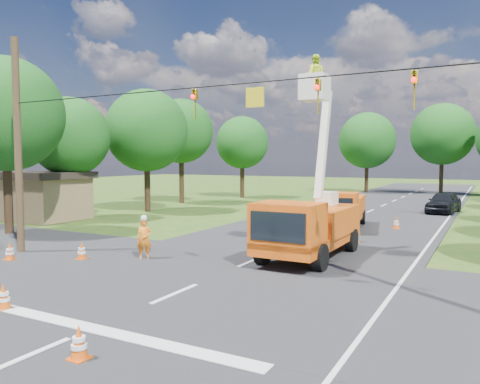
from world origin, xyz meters
The scene contains 26 objects.
ground centered at (0.00, 20.00, 0.00)m, with size 140.00×140.00×0.00m, color #254B16.
road_main centered at (0.00, 20.00, 0.00)m, with size 12.00×100.00×0.06m, color black.
road_cross centered at (0.00, 2.00, 0.00)m, with size 56.00×10.00×0.07m, color black.
stop_bar centered at (0.00, -3.20, 0.00)m, with size 9.00×0.45×0.02m, color silver.
edge_line centered at (5.60, 20.00, 0.00)m, with size 0.12×90.00×0.02m, color silver.
bucket_truck centered at (1.69, 6.65, 1.70)m, with size 2.63×6.49×8.12m.
second_truck centered at (0.51, 15.25, 1.14)m, with size 3.07×6.14×2.20m.
ground_worker centered at (-4.01, 3.44, 0.81)m, with size 0.59×0.39×1.62m, color #D76012.
distant_car centered at (5.00, 26.46, 0.79)m, with size 1.86×4.63×1.58m, color black.
traffic_cone_0 centered at (-3.15, -3.24, 0.36)m, with size 0.38×0.38×0.71m.
traffic_cone_1 centered at (0.99, -4.51, 0.36)m, with size 0.38×0.38×0.71m.
traffic_cone_2 centered at (0.24, 6.47, 0.36)m, with size 0.38×0.38×0.71m.
traffic_cone_3 centered at (2.43, 11.08, 0.36)m, with size 0.38×0.38×0.71m.
traffic_cone_4 centered at (-6.11, 2.17, 0.36)m, with size 0.38×0.38×0.71m.
traffic_cone_5 centered at (-8.49, 0.74, 0.36)m, with size 0.38×0.38×0.71m.
traffic_cone_7 centered at (3.37, 16.53, 0.36)m, with size 0.38×0.38×0.71m.
pole_left centered at (-9.50, 2.00, 4.50)m, with size 0.30×0.30×9.00m.
signal_span centered at (2.23, 1.99, 5.88)m, with size 18.00×0.29×1.07m.
shed centered at (-18.00, 10.00, 1.62)m, with size 5.50×4.50×3.15m.
tree_left_b centered at (-14.50, 5.00, 6.31)m, with size 6.00×6.00×9.32m.
tree_left_c centered at (-16.50, 11.00, 5.44)m, with size 5.20×5.20×8.06m.
tree_left_d centered at (-15.00, 17.00, 6.12)m, with size 6.20×6.20×9.24m.
tree_left_e centered at (-16.80, 24.00, 6.49)m, with size 5.80×5.80×9.41m.
tree_left_f centered at (-14.80, 32.00, 5.69)m, with size 5.40×5.40×8.40m.
tree_far_a centered at (-5.00, 45.00, 6.19)m, with size 6.60×6.60×9.50m.
tree_far_b centered at (3.00, 47.00, 6.81)m, with size 7.00×7.00×10.32m.
Camera 1 is at (8.03, -10.90, 3.96)m, focal length 35.00 mm.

